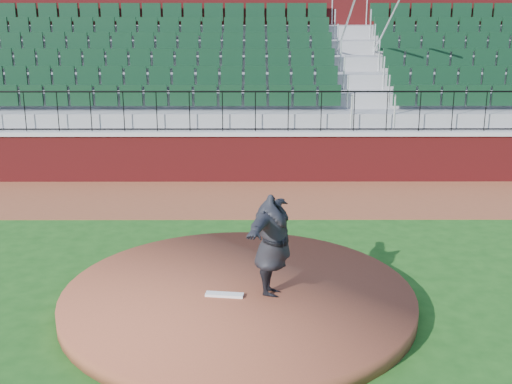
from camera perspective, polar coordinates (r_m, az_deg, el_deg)
ground at (r=10.90m, az=0.02°, el=-8.81°), size 90.00×90.00×0.00m
warning_track at (r=15.95m, az=-0.04°, el=-0.51°), size 34.00×3.20×0.01m
field_wall at (r=17.34m, az=-0.05°, el=2.91°), size 34.00×0.35×1.20m
wall_cap at (r=17.20m, az=-0.05°, el=5.01°), size 34.00×0.45×0.10m
wall_railing at (r=17.10m, az=-0.05°, el=6.82°), size 34.00×0.05×1.00m
seating_stands at (r=19.73m, az=-0.07°, el=9.57°), size 34.00×5.10×4.60m
concourse_wall at (r=22.47m, az=-0.08°, el=11.55°), size 34.00×0.50×5.50m
pitchers_mound at (r=10.52m, az=-1.52°, el=-9.05°), size 5.42×5.42×0.25m
pitching_rubber at (r=10.34m, az=-2.68°, el=-8.66°), size 0.59×0.22×0.04m
pitcher at (r=10.08m, az=1.39°, el=-4.53°), size 1.02×2.02×1.59m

